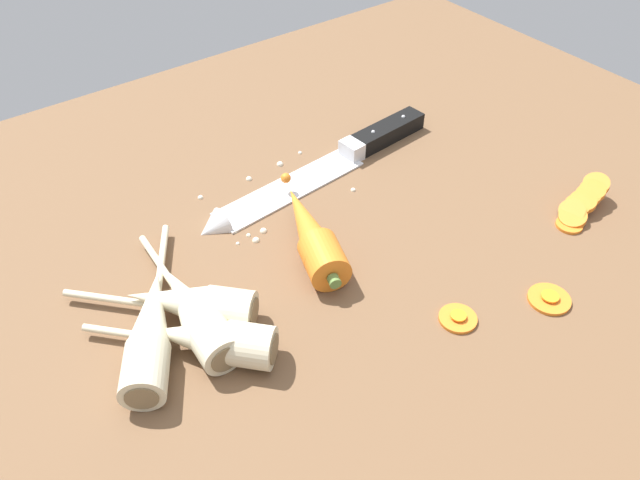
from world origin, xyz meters
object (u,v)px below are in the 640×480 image
object	(u,v)px
parsnip_mid_right	(194,312)
parsnip_front	(151,330)
chefs_knife	(317,171)
carrot_slice_stray_mid	(550,298)
whole_carrot	(312,233)
carrot_slice_stack	(581,204)
parsnip_mid_left	(210,340)
parsnip_back	(190,304)
carrot_slice_stray_near	(458,317)

from	to	relation	value
parsnip_mid_right	parsnip_front	bearing A→B (deg)	173.30
chefs_knife	carrot_slice_stray_mid	distance (cm)	30.85
whole_carrot	carrot_slice_stack	distance (cm)	31.04
parsnip_mid_left	carrot_slice_stack	bearing A→B (deg)	-9.40
parsnip_front	parsnip_back	size ratio (longest dim) A/B	1.32
parsnip_mid_left	parsnip_back	size ratio (longest dim) A/B	0.96
whole_carrot	carrot_slice_stray_mid	size ratio (longest dim) A/B	4.27
parsnip_mid_left	parsnip_mid_right	size ratio (longest dim) A/B	0.74
carrot_slice_stray_mid	chefs_knife	bearing A→B (deg)	101.29
chefs_knife	carrot_slice_stray_mid	size ratio (longest dim) A/B	8.34
parsnip_front	parsnip_back	distance (cm)	4.36
parsnip_front	parsnip_mid_right	world-z (taller)	same
carrot_slice_stack	carrot_slice_stray_mid	xyz separation A→B (cm)	(-13.77, -6.74, -0.84)
parsnip_mid_right	carrot_slice_stray_near	world-z (taller)	parsnip_mid_right
parsnip_mid_right	whole_carrot	bearing A→B (deg)	8.76
parsnip_front	carrot_slice_stray_mid	bearing A→B (deg)	-28.43
whole_carrot	carrot_slice_stray_near	world-z (taller)	whole_carrot
carrot_slice_stray_near	parsnip_back	bearing A→B (deg)	142.94
parsnip_mid_left	parsnip_back	world-z (taller)	same
parsnip_mid_left	carrot_slice_stray_mid	distance (cm)	32.97
carrot_slice_stack	parsnip_mid_right	bearing A→B (deg)	165.79
whole_carrot	carrot_slice_stray_mid	distance (cm)	24.62
parsnip_mid_right	carrot_slice_stack	distance (cm)	44.51
chefs_knife	parsnip_back	bearing A→B (deg)	-153.75
parsnip_mid_left	parsnip_mid_right	bearing A→B (deg)	82.91
parsnip_front	carrot_slice_stray_near	bearing A→B (deg)	-30.74
carrot_slice_stray_mid	whole_carrot	bearing A→B (deg)	125.55
carrot_slice_stray_near	chefs_knife	bearing A→B (deg)	83.63
parsnip_front	carrot_slice_stray_near	size ratio (longest dim) A/B	5.56
chefs_knife	parsnip_mid_right	xyz separation A→B (cm)	(-23.32, -12.60, 1.33)
parsnip_mid_right	carrot_slice_stray_mid	size ratio (longest dim) A/B	4.79
parsnip_mid_left	carrot_slice_stray_mid	world-z (taller)	parsnip_mid_left
parsnip_mid_left	carrot_slice_stray_near	xyz separation A→B (cm)	(20.81, -10.39, -1.62)
chefs_knife	whole_carrot	bearing A→B (deg)	-128.73
carrot_slice_stack	carrot_slice_stray_near	size ratio (longest dim) A/B	2.52
parsnip_front	parsnip_back	bearing A→B (deg)	8.96
chefs_knife	parsnip_front	bearing A→B (deg)	-156.22
carrot_slice_stray_near	carrot_slice_stray_mid	distance (cm)	9.70
parsnip_mid_left	carrot_slice_stray_mid	xyz separation A→B (cm)	(29.83, -13.96, -1.62)
parsnip_front	parsnip_mid_right	size ratio (longest dim) A/B	1.02
carrot_slice_stray_near	carrot_slice_stack	bearing A→B (deg)	7.91
carrot_slice_stray_near	carrot_slice_stray_mid	bearing A→B (deg)	-21.60
parsnip_front	carrot_slice_stack	distance (cm)	48.66
chefs_knife	whole_carrot	world-z (taller)	whole_carrot
parsnip_front	carrot_slice_stray_near	world-z (taller)	parsnip_front
parsnip_back	carrot_slice_stray_near	distance (cm)	25.36
whole_carrot	carrot_slice_stray_near	bearing A→B (deg)	-72.22
parsnip_mid_right	carrot_slice_stray_near	distance (cm)	24.80
chefs_knife	carrot_slice_stray_near	world-z (taller)	chefs_knife
parsnip_front	parsnip_back	world-z (taller)	same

